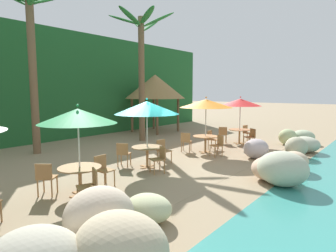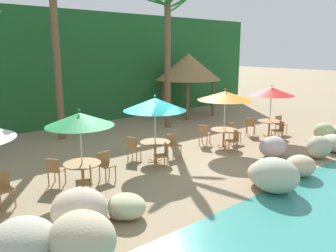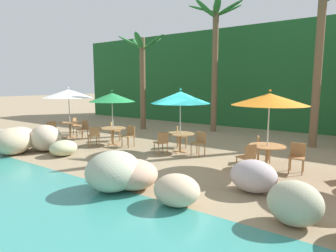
# 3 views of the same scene
# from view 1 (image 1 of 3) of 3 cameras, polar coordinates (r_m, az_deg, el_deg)

# --- Properties ---
(ground_plane) EXTENTS (120.00, 120.00, 0.00)m
(ground_plane) POSITION_cam_1_polar(r_m,az_deg,el_deg) (10.58, -2.00, -7.87)
(ground_plane) COLOR #937F60
(terrace_deck) EXTENTS (18.00, 5.20, 0.01)m
(terrace_deck) POSITION_cam_1_polar(r_m,az_deg,el_deg) (10.58, -2.00, -7.85)
(terrace_deck) COLOR #937F60
(terrace_deck) RESTS_ON ground
(foliage_backdrop) EXTENTS (28.00, 2.40, 6.00)m
(foliage_backdrop) POSITION_cam_1_polar(r_m,az_deg,el_deg) (17.46, -25.42, 7.20)
(foliage_backdrop) COLOR #1E5628
(foliage_backdrop) RESTS_ON ground
(rock_seawall) EXTENTS (16.31, 3.08, 1.03)m
(rock_seawall) POSITION_cam_1_polar(r_m,az_deg,el_deg) (8.25, 13.12, -9.27)
(rock_seawall) COLOR beige
(rock_seawall) RESTS_ON ground
(umbrella_green) EXTENTS (1.96, 1.96, 2.36)m
(umbrella_green) POSITION_cam_1_polar(r_m,az_deg,el_deg) (7.72, -17.12, 1.85)
(umbrella_green) COLOR silver
(umbrella_green) RESTS_ON ground
(dining_table_green) EXTENTS (1.10, 1.10, 0.74)m
(dining_table_green) POSITION_cam_1_polar(r_m,az_deg,el_deg) (7.96, -16.76, -8.51)
(dining_table_green) COLOR #A37547
(dining_table_green) RESTS_ON ground
(chair_green_seaward) EXTENTS (0.43, 0.44, 0.87)m
(chair_green_seaward) POSITION_cam_1_polar(r_m,az_deg,el_deg) (8.57, -12.53, -7.99)
(chair_green_seaward) COLOR #9E7042
(chair_green_seaward) RESTS_ON ground
(chair_green_inland) EXTENTS (0.59, 0.59, 0.87)m
(chair_green_inland) POSITION_cam_1_polar(r_m,az_deg,el_deg) (8.20, -22.67, -9.04)
(chair_green_inland) COLOR #9E7042
(chair_green_inland) RESTS_ON ground
(chair_green_left) EXTENTS (0.57, 0.56, 0.87)m
(chair_green_left) POSITION_cam_1_polar(r_m,az_deg,el_deg) (7.20, -14.86, -10.92)
(chair_green_left) COLOR #9E7042
(chair_green_left) RESTS_ON ground
(umbrella_teal) EXTENTS (2.25, 2.25, 2.44)m
(umbrella_teal) POSITION_cam_1_polar(r_m,az_deg,el_deg) (10.17, -4.13, 3.56)
(umbrella_teal) COLOR silver
(umbrella_teal) RESTS_ON ground
(dining_table_teal) EXTENTS (1.10, 1.10, 0.74)m
(dining_table_teal) POSITION_cam_1_polar(r_m,az_deg,el_deg) (10.36, -4.06, -4.71)
(dining_table_teal) COLOR #A37547
(dining_table_teal) RESTS_ON ground
(chair_teal_seaward) EXTENTS (0.47, 0.48, 0.87)m
(chair_teal_seaward) POSITION_cam_1_polar(r_m,az_deg,el_deg) (11.00, -1.00, -4.54)
(chair_teal_seaward) COLOR #9E7042
(chair_teal_seaward) RESTS_ON ground
(chair_teal_inland) EXTENTS (0.57, 0.57, 0.87)m
(chair_teal_inland) POSITION_cam_1_polar(r_m,az_deg,el_deg) (10.53, -8.68, -5.14)
(chair_teal_inland) COLOR #9E7042
(chair_teal_inland) RESTS_ON ground
(chair_teal_left) EXTENTS (0.57, 0.56, 0.87)m
(chair_teal_left) POSITION_cam_1_polar(r_m,az_deg,el_deg) (9.65, -1.64, -6.16)
(chair_teal_left) COLOR #9E7042
(chair_teal_left) RESTS_ON ground
(umbrella_orange) EXTENTS (2.27, 2.27, 2.45)m
(umbrella_orange) POSITION_cam_1_polar(r_m,az_deg,el_deg) (12.71, 7.40, 4.37)
(umbrella_orange) COLOR silver
(umbrella_orange) RESTS_ON ground
(dining_table_orange) EXTENTS (1.10, 1.10, 0.74)m
(dining_table_orange) POSITION_cam_1_polar(r_m,az_deg,el_deg) (12.86, 7.30, -2.49)
(dining_table_orange) COLOR #A37547
(dining_table_orange) RESTS_ON ground
(chair_orange_seaward) EXTENTS (0.46, 0.46, 0.87)m
(chair_orange_seaward) POSITION_cam_1_polar(r_m,az_deg,el_deg) (13.68, 8.49, -2.38)
(chair_orange_seaward) COLOR #9E7042
(chair_orange_seaward) RESTS_ON ground
(chair_orange_inland) EXTENTS (0.56, 0.55, 0.87)m
(chair_orange_inland) POSITION_cam_1_polar(r_m,az_deg,el_deg) (12.94, 3.50, -2.84)
(chair_orange_inland) COLOR #9E7042
(chair_orange_inland) RESTS_ON ground
(chair_orange_left) EXTENTS (0.58, 0.57, 0.87)m
(chair_orange_left) POSITION_cam_1_polar(r_m,az_deg,el_deg) (12.22, 9.70, -3.50)
(chair_orange_left) COLOR #9E7042
(chair_orange_left) RESTS_ON ground
(umbrella_red) EXTENTS (2.08, 2.08, 2.42)m
(umbrella_red) POSITION_cam_1_polar(r_m,az_deg,el_deg) (15.27, 13.89, 4.49)
(umbrella_red) COLOR silver
(umbrella_red) RESTS_ON ground
(dining_table_red) EXTENTS (1.10, 1.10, 0.74)m
(dining_table_red) POSITION_cam_1_polar(r_m,az_deg,el_deg) (15.40, 13.73, -1.10)
(dining_table_red) COLOR #A37547
(dining_table_red) RESTS_ON ground
(chair_red_seaward) EXTENTS (0.48, 0.48, 0.87)m
(chair_red_seaward) POSITION_cam_1_polar(r_m,az_deg,el_deg) (16.17, 15.08, -1.13)
(chair_red_seaward) COLOR #9E7042
(chair_red_seaward) RESTS_ON ground
(chair_red_inland) EXTENTS (0.58, 0.58, 0.87)m
(chair_red_inland) POSITION_cam_1_polar(r_m,az_deg,el_deg) (15.25, 10.57, -1.48)
(chair_red_inland) COLOR #9E7042
(chair_red_inland) RESTS_ON ground
(chair_red_left) EXTENTS (0.59, 0.58, 0.87)m
(chair_red_left) POSITION_cam_1_polar(r_m,az_deg,el_deg) (14.76, 15.79, -1.89)
(chair_red_left) COLOR #9E7042
(chair_red_left) RESTS_ON ground
(palm_tree_second) EXTENTS (2.90, 2.79, 6.88)m
(palm_tree_second) POSITION_cam_1_polar(r_m,az_deg,el_deg) (13.81, -25.04, 14.21)
(palm_tree_second) COLOR brown
(palm_tree_second) RESTS_ON ground
(palm_tree_third) EXTENTS (3.46, 3.26, 6.77)m
(palm_tree_third) POSITION_cam_1_polar(r_m,az_deg,el_deg) (15.93, -5.16, 13.41)
(palm_tree_third) COLOR brown
(palm_tree_third) RESTS_ON ground
(palapa_hut) EXTENTS (3.92, 3.92, 3.75)m
(palapa_hut) POSITION_cam_1_polar(r_m,az_deg,el_deg) (19.34, -2.52, 7.62)
(palapa_hut) COLOR brown
(palapa_hut) RESTS_ON ground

